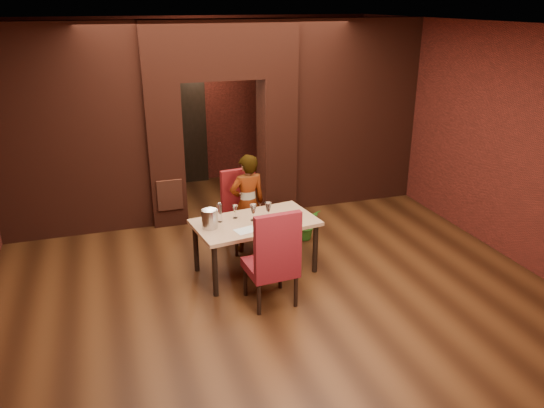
{
  "coord_description": "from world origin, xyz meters",
  "views": [
    {
      "loc": [
        -1.87,
        -6.37,
        3.47
      ],
      "look_at": [
        0.21,
        0.0,
        0.88
      ],
      "focal_mm": 35.0,
      "sensor_mm": 36.0,
      "label": 1
    }
  ],
  "objects_px": {
    "wine_glass_a": "(235,212)",
    "potted_plant": "(305,224)",
    "dining_table": "(255,246)",
    "water_bottle": "(220,212)",
    "wine_glass_b": "(253,213)",
    "wine_glass_c": "(268,211)",
    "wine_bucket": "(210,219)",
    "chair_far": "(244,211)",
    "person_seated": "(248,203)",
    "chair_near": "(270,255)"
  },
  "relations": [
    {
      "from": "water_bottle",
      "to": "potted_plant",
      "type": "distance_m",
      "value": 1.74
    },
    {
      "from": "chair_near",
      "to": "chair_far",
      "type": "bearing_deg",
      "value": -98.04
    },
    {
      "from": "dining_table",
      "to": "person_seated",
      "type": "bearing_deg",
      "value": 74.58
    },
    {
      "from": "dining_table",
      "to": "chair_near",
      "type": "bearing_deg",
      "value": -101.54
    },
    {
      "from": "chair_far",
      "to": "person_seated",
      "type": "height_order",
      "value": "person_seated"
    },
    {
      "from": "chair_near",
      "to": "wine_glass_c",
      "type": "distance_m",
      "value": 0.87
    },
    {
      "from": "water_bottle",
      "to": "chair_far",
      "type": "bearing_deg",
      "value": 52.25
    },
    {
      "from": "dining_table",
      "to": "chair_far",
      "type": "relative_size",
      "value": 1.37
    },
    {
      "from": "chair_near",
      "to": "person_seated",
      "type": "relative_size",
      "value": 0.85
    },
    {
      "from": "chair_far",
      "to": "wine_glass_b",
      "type": "xyz_separation_m",
      "value": [
        -0.08,
        -0.75,
        0.28
      ]
    },
    {
      "from": "wine_glass_a",
      "to": "wine_glass_c",
      "type": "height_order",
      "value": "wine_glass_c"
    },
    {
      "from": "chair_far",
      "to": "person_seated",
      "type": "xyz_separation_m",
      "value": [
        0.03,
        -0.09,
        0.15
      ]
    },
    {
      "from": "wine_glass_c",
      "to": "potted_plant",
      "type": "height_order",
      "value": "wine_glass_c"
    },
    {
      "from": "wine_bucket",
      "to": "dining_table",
      "type": "bearing_deg",
      "value": 3.72
    },
    {
      "from": "dining_table",
      "to": "chair_far",
      "type": "xyz_separation_m",
      "value": [
        0.06,
        0.77,
        0.21
      ]
    },
    {
      "from": "wine_glass_b",
      "to": "dining_table",
      "type": "bearing_deg",
      "value": -50.34
    },
    {
      "from": "wine_glass_b",
      "to": "water_bottle",
      "type": "bearing_deg",
      "value": 167.69
    },
    {
      "from": "wine_bucket",
      "to": "water_bottle",
      "type": "distance_m",
      "value": 0.23
    },
    {
      "from": "wine_glass_c",
      "to": "wine_bucket",
      "type": "xyz_separation_m",
      "value": [
        -0.8,
        -0.05,
        0.01
      ]
    },
    {
      "from": "person_seated",
      "to": "potted_plant",
      "type": "bearing_deg",
      "value": 179.63
    },
    {
      "from": "wine_bucket",
      "to": "wine_glass_b",
      "type": "bearing_deg",
      "value": 5.85
    },
    {
      "from": "wine_glass_a",
      "to": "potted_plant",
      "type": "height_order",
      "value": "wine_glass_a"
    },
    {
      "from": "person_seated",
      "to": "water_bottle",
      "type": "distance_m",
      "value": 0.79
    },
    {
      "from": "wine_glass_a",
      "to": "wine_bucket",
      "type": "relative_size",
      "value": 0.73
    },
    {
      "from": "wine_glass_c",
      "to": "chair_near",
      "type": "bearing_deg",
      "value": -106.32
    },
    {
      "from": "wine_glass_c",
      "to": "wine_bucket",
      "type": "distance_m",
      "value": 0.8
    },
    {
      "from": "person_seated",
      "to": "water_bottle",
      "type": "height_order",
      "value": "person_seated"
    },
    {
      "from": "wine_glass_a",
      "to": "potted_plant",
      "type": "xyz_separation_m",
      "value": [
        1.25,
        0.61,
        -0.6
      ]
    },
    {
      "from": "chair_near",
      "to": "person_seated",
      "type": "bearing_deg",
      "value": -99.44
    },
    {
      "from": "chair_far",
      "to": "potted_plant",
      "type": "xyz_separation_m",
      "value": [
        0.97,
        0.02,
        -0.34
      ]
    },
    {
      "from": "wine_glass_a",
      "to": "water_bottle",
      "type": "distance_m",
      "value": 0.24
    },
    {
      "from": "dining_table",
      "to": "wine_glass_a",
      "type": "bearing_deg",
      "value": 134.04
    },
    {
      "from": "potted_plant",
      "to": "dining_table",
      "type": "bearing_deg",
      "value": -142.59
    },
    {
      "from": "dining_table",
      "to": "water_bottle",
      "type": "relative_size",
      "value": 5.89
    },
    {
      "from": "wine_bucket",
      "to": "chair_far",
      "type": "bearing_deg",
      "value": 50.3
    },
    {
      "from": "wine_glass_a",
      "to": "potted_plant",
      "type": "bearing_deg",
      "value": 25.99
    },
    {
      "from": "dining_table",
      "to": "person_seated",
      "type": "xyz_separation_m",
      "value": [
        0.09,
        0.68,
        0.36
      ]
    },
    {
      "from": "wine_glass_b",
      "to": "wine_glass_c",
      "type": "bearing_deg",
      "value": -2.32
    },
    {
      "from": "wine_glass_b",
      "to": "potted_plant",
      "type": "bearing_deg",
      "value": 36.19
    },
    {
      "from": "person_seated",
      "to": "wine_glass_a",
      "type": "xyz_separation_m",
      "value": [
        -0.31,
        -0.5,
        0.1
      ]
    },
    {
      "from": "person_seated",
      "to": "potted_plant",
      "type": "relative_size",
      "value": 3.1
    },
    {
      "from": "person_seated",
      "to": "wine_glass_b",
      "type": "bearing_deg",
      "value": 74.16
    },
    {
      "from": "chair_far",
      "to": "potted_plant",
      "type": "relative_size",
      "value": 2.46
    },
    {
      "from": "dining_table",
      "to": "wine_bucket",
      "type": "height_order",
      "value": "wine_bucket"
    },
    {
      "from": "chair_far",
      "to": "wine_bucket",
      "type": "height_order",
      "value": "chair_far"
    },
    {
      "from": "dining_table",
      "to": "wine_glass_a",
      "type": "relative_size",
      "value": 8.76
    },
    {
      "from": "wine_glass_a",
      "to": "water_bottle",
      "type": "relative_size",
      "value": 0.67
    },
    {
      "from": "chair_near",
      "to": "wine_bucket",
      "type": "distance_m",
      "value": 0.97
    },
    {
      "from": "person_seated",
      "to": "chair_far",
      "type": "bearing_deg",
      "value": -78.42
    },
    {
      "from": "chair_far",
      "to": "water_bottle",
      "type": "height_order",
      "value": "chair_far"
    }
  ]
}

